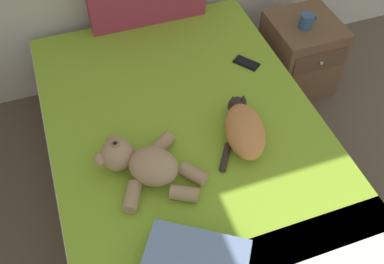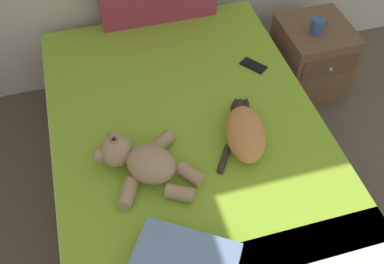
% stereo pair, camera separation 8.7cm
% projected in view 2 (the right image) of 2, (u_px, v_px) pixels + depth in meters
% --- Properties ---
extents(bed, '(1.43, 2.02, 0.54)m').
position_uv_depth(bed, '(188.00, 157.00, 2.44)').
color(bed, brown).
rests_on(bed, ground_plane).
extents(cat, '(0.32, 0.42, 0.15)m').
position_uv_depth(cat, '(245.00, 131.00, 2.11)').
color(cat, '#D18447').
rests_on(cat, bed).
extents(teddy_bear, '(0.49, 0.45, 0.17)m').
position_uv_depth(teddy_bear, '(141.00, 161.00, 2.00)').
color(teddy_bear, tan).
rests_on(teddy_bear, bed).
extents(cell_phone, '(0.15, 0.16, 0.01)m').
position_uv_depth(cell_phone, '(253.00, 65.00, 2.52)').
color(cell_phone, black).
rests_on(cell_phone, bed).
extents(nightstand, '(0.44, 0.48, 0.51)m').
position_uv_depth(nightstand, '(310.00, 58.00, 3.00)').
color(nightstand, brown).
rests_on(nightstand, ground_plane).
extents(mug, '(0.12, 0.08, 0.09)m').
position_uv_depth(mug, '(318.00, 26.00, 2.73)').
color(mug, '#33598C').
rests_on(mug, nightstand).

